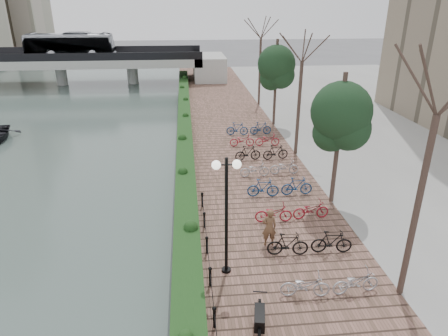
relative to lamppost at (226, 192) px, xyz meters
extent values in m
cube|color=brown|center=(1.95, 13.73, -3.59)|extent=(8.00, 75.00, 0.50)
cube|color=#183A15|center=(-1.45, 16.23, -3.04)|extent=(1.10, 56.00, 0.60)
cylinder|color=black|center=(-0.65, -2.77, -2.99)|extent=(0.10, 0.10, 0.70)
cylinder|color=black|center=(-0.65, -0.77, -2.99)|extent=(0.10, 0.10, 0.70)
cylinder|color=black|center=(-0.65, 1.23, -2.99)|extent=(0.10, 0.10, 0.70)
cylinder|color=black|center=(-0.65, 3.23, -2.99)|extent=(0.10, 0.10, 0.70)
cylinder|color=black|center=(-0.65, 5.23, -2.99)|extent=(0.10, 0.10, 0.70)
cylinder|color=black|center=(0.00, 0.00, -1.04)|extent=(0.12, 0.12, 4.60)
cylinder|color=black|center=(0.00, 0.00, 1.01)|extent=(0.70, 0.06, 0.06)
sphere|color=white|center=(-0.35, 0.00, 1.01)|extent=(0.32, 0.32, 0.32)
sphere|color=white|center=(0.35, 0.00, 1.01)|extent=(0.32, 0.32, 0.32)
imported|color=brown|center=(1.95, 1.61, -2.51)|extent=(0.61, 0.41, 1.66)
imported|color=#A9A8AD|center=(2.55, -1.71, -2.89)|extent=(0.60, 1.71, 0.90)
imported|color=black|center=(2.55, 0.89, -2.84)|extent=(0.47, 1.66, 1.00)
imported|color=maroon|center=(2.55, 3.49, -2.89)|extent=(0.60, 1.72, 0.90)
imported|color=navy|center=(2.55, 6.09, -2.84)|extent=(0.47, 1.66, 1.00)
imported|color=#A9A8AD|center=(2.55, 8.69, -2.89)|extent=(0.60, 1.71, 0.90)
imported|color=black|center=(2.55, 11.29, -2.84)|extent=(0.47, 1.66, 1.00)
imported|color=maroon|center=(2.55, 13.89, -2.89)|extent=(0.60, 1.72, 0.90)
imported|color=navy|center=(2.55, 16.49, -2.84)|extent=(0.47, 1.66, 1.00)
imported|color=#A9A8AD|center=(4.35, -1.71, -2.89)|extent=(0.60, 1.71, 0.90)
imported|color=black|center=(4.35, 0.89, -2.84)|extent=(0.47, 1.66, 1.00)
imported|color=maroon|center=(4.35, 3.49, -2.89)|extent=(0.60, 1.72, 0.90)
imported|color=navy|center=(4.35, 6.09, -2.84)|extent=(0.47, 1.66, 1.00)
imported|color=#A9A8AD|center=(4.35, 8.69, -2.89)|extent=(0.60, 1.71, 0.90)
imported|color=black|center=(4.35, 11.29, -2.84)|extent=(0.47, 1.66, 1.00)
imported|color=maroon|center=(4.35, 13.89, -2.89)|extent=(0.60, 1.72, 0.90)
imported|color=navy|center=(4.35, 16.49, -2.84)|extent=(0.47, 1.66, 1.00)
cube|color=#ACACA7|center=(-17.05, 41.23, -0.84)|extent=(36.00, 8.00, 1.00)
cube|color=black|center=(-17.05, 37.33, 0.11)|extent=(36.00, 0.15, 0.90)
cube|color=black|center=(-17.05, 45.13, 0.11)|extent=(36.00, 0.15, 0.90)
cylinder|color=#ACACA7|center=(-17.05, 41.23, -2.59)|extent=(1.40, 1.40, 2.50)
cylinder|color=#ACACA7|center=(-8.05, 41.23, -2.59)|extent=(1.40, 1.40, 2.50)
imported|color=silver|center=(-15.44, 41.23, 1.16)|extent=(2.52, 10.77, 3.00)
camera|label=1|loc=(-1.29, -12.38, 6.07)|focal=32.00mm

